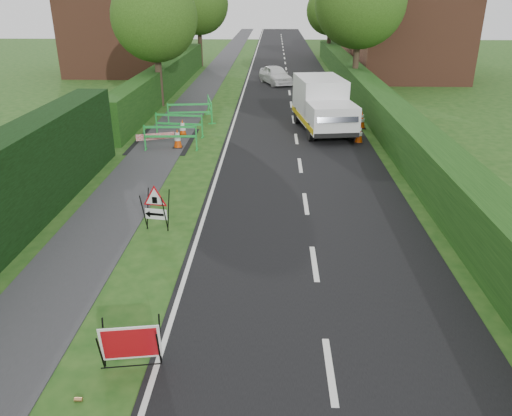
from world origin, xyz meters
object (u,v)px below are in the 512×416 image
object	(u,v)px
works_van	(323,104)
hatchback_car	(276,75)
red_rect_sign	(131,344)
triangle_sign	(154,205)

from	to	relation	value
works_van	hatchback_car	bearing A→B (deg)	91.21
red_rect_sign	hatchback_car	size ratio (longest dim) A/B	0.29
red_rect_sign	works_van	size ratio (longest dim) A/B	0.20
triangle_sign	works_van	distance (m)	11.68
red_rect_sign	works_van	distance (m)	16.20
works_van	hatchback_car	size ratio (longest dim) A/B	1.44
red_rect_sign	works_van	xyz separation A→B (m)	(4.42, 15.57, 0.71)
red_rect_sign	triangle_sign	distance (m)	5.16
triangle_sign	hatchback_car	bearing A→B (deg)	91.45
works_van	triangle_sign	bearing A→B (deg)	-124.49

